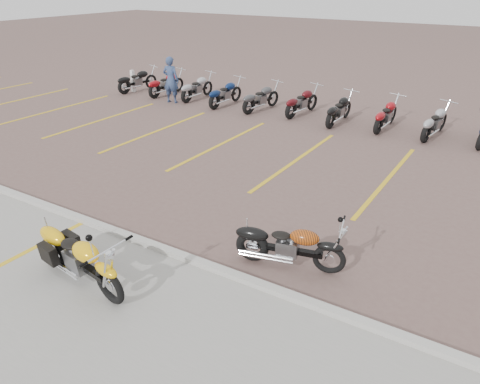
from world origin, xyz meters
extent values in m
plane|color=brown|center=(0.00, 0.00, 0.00)|extent=(100.00, 100.00, 0.00)
cube|color=#9E9B93|center=(0.00, -4.50, 0.01)|extent=(60.00, 5.00, 0.01)
cube|color=#ADAAA3|center=(0.00, -2.00, 0.06)|extent=(60.00, 0.18, 0.12)
torus|color=black|center=(0.31, -3.65, 0.34)|extent=(0.70, 0.22, 0.69)
torus|color=black|center=(-1.32, -3.40, 0.34)|extent=(0.76, 0.29, 0.74)
cube|color=black|center=(-0.51, -3.52, 0.41)|extent=(1.39, 0.34, 0.11)
cube|color=slate|center=(-0.56, -3.52, 0.47)|extent=(0.49, 0.39, 0.36)
ellipsoid|color=yellow|center=(-0.21, -3.57, 0.79)|extent=(0.66, 0.43, 0.32)
ellipsoid|color=black|center=(-0.70, -3.49, 0.75)|extent=(0.45, 0.34, 0.13)
torus|color=black|center=(3.02, -0.96, 0.30)|extent=(0.61, 0.25, 0.61)
torus|color=black|center=(1.61, -1.30, 0.30)|extent=(0.66, 0.31, 0.65)
cube|color=black|center=(2.32, -1.13, 0.36)|extent=(1.21, 0.40, 0.09)
cube|color=slate|center=(2.27, -1.14, 0.41)|extent=(0.45, 0.37, 0.32)
ellipsoid|color=black|center=(2.57, -1.07, 0.69)|extent=(0.60, 0.42, 0.28)
ellipsoid|color=black|center=(2.16, -1.17, 0.65)|extent=(0.41, 0.32, 0.11)
imported|color=navy|center=(-7.56, 7.39, 0.96)|extent=(0.78, 0.59, 1.93)
cube|color=white|center=(-10.36, 7.99, 0.50)|extent=(0.17, 0.17, 1.00)
camera|label=1|loc=(5.45, -7.88, 4.99)|focal=35.00mm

